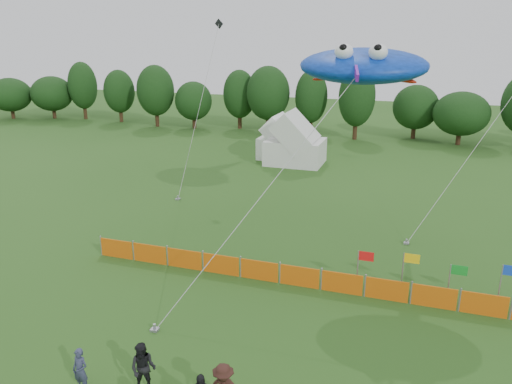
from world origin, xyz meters
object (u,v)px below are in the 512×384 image
(tent_left, at_px, (280,140))
(spectator_b, at_px, (143,369))
(stingray_kite, at_px, (365,66))
(spectator_a, at_px, (80,370))
(barrier_fence, at_px, (299,276))
(tent_right, at_px, (295,144))

(tent_left, relative_size, spectator_b, 2.05)
(spectator_b, xyz_separation_m, stingray_kite, (4.97, 13.69, 9.00))
(spectator_b, bearing_deg, tent_left, 87.56)
(spectator_a, bearing_deg, spectator_b, 21.38)
(spectator_a, bearing_deg, stingray_kite, 68.65)
(spectator_a, bearing_deg, barrier_fence, 66.08)
(spectator_b, bearing_deg, barrier_fence, 59.72)
(spectator_a, xyz_separation_m, stingray_kite, (6.99, 14.30, 9.13))
(stingray_kite, bearing_deg, tent_left, 116.68)
(tent_left, xyz_separation_m, barrier_fence, (8.02, -24.58, -1.18))
(tent_right, relative_size, barrier_fence, 0.24)
(spectator_a, bearing_deg, tent_right, 96.33)
(spectator_a, distance_m, stingray_kite, 18.35)
(spectator_a, bearing_deg, tent_left, 99.57)
(tent_left, height_order, barrier_fence, tent_left)
(barrier_fence, distance_m, spectator_b, 9.33)
(tent_left, relative_size, stingray_kite, 0.21)
(tent_left, relative_size, spectator_a, 2.38)
(tent_left, bearing_deg, spectator_b, -81.61)
(tent_left, height_order, spectator_a, tent_left)
(spectator_a, height_order, spectator_b, spectator_b)
(barrier_fence, relative_size, spectator_a, 13.86)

